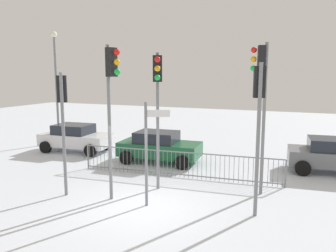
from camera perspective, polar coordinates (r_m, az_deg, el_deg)
name	(u,v)px	position (r m, az deg, el deg)	size (l,w,h in m)	color
ground_plane	(141,207)	(11.00, -4.67, -13.48)	(60.00, 60.00, 0.00)	silver
traffic_light_mid_right	(111,89)	(10.90, -9.55, 6.28)	(0.56, 0.37, 5.08)	slate
traffic_light_mid_left	(158,91)	(11.75, -1.78, 5.94)	(0.39, 0.53, 4.89)	slate
traffic_light_foreground_left	(63,106)	(11.94, -17.42, 3.25)	(0.43, 0.50, 4.22)	slate
traffic_light_foreground_right	(261,85)	(11.75, 15.49, 6.66)	(0.55, 0.37, 5.20)	slate
traffic_light_rear_left	(259,105)	(10.01, 15.10, 3.48)	(0.37, 0.55, 4.49)	slate
direction_sign_post	(148,149)	(10.53, -3.41, -3.90)	(0.74, 0.34, 3.32)	slate
pedestrian_guard_railing	(178,164)	(13.72, 1.68, -6.44)	(8.32, 0.75, 1.07)	slate
car_white_mid	(76,137)	(18.86, -15.36, -1.87)	(3.92, 2.17, 1.47)	silver
car_grey_trailing	(335,155)	(15.93, 26.41, -4.43)	(3.95, 2.25, 1.47)	slate
car_green_far	(159,146)	(15.97, -1.54, -3.46)	(3.91, 2.14, 1.47)	#195933
street_lamp	(56,76)	(21.11, -18.44, 8.08)	(0.36, 0.36, 6.60)	slate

